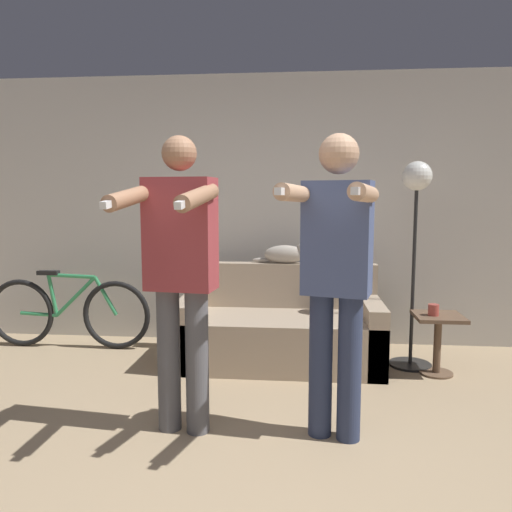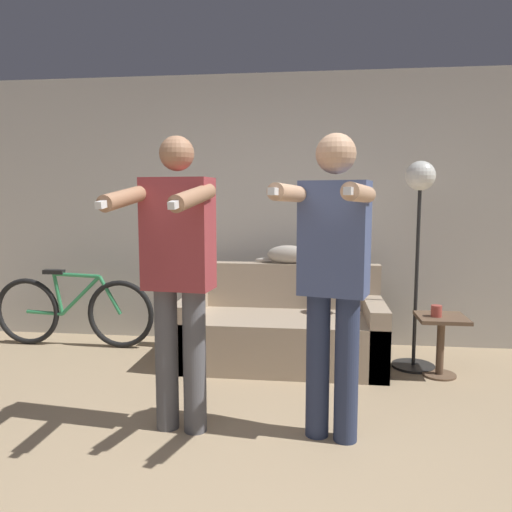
{
  "view_description": "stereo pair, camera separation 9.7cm",
  "coord_description": "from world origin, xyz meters",
  "px_view_note": "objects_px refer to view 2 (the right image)",
  "views": [
    {
      "loc": [
        0.28,
        -2.2,
        1.43
      ],
      "look_at": [
        -0.05,
        1.33,
        1.01
      ],
      "focal_mm": 35.0,
      "sensor_mm": 36.0,
      "label": 1
    },
    {
      "loc": [
        0.38,
        -2.19,
        1.43
      ],
      "look_at": [
        -0.05,
        1.33,
        1.01
      ],
      "focal_mm": 35.0,
      "sensor_mm": 36.0,
      "label": 2
    }
  ],
  "objects_px": {
    "person_right": "(333,268)",
    "couch": "(282,332)",
    "side_table": "(441,334)",
    "person_left": "(178,266)",
    "bicycle": "(73,311)",
    "floor_lamp": "(419,212)",
    "cup": "(436,311)",
    "cat": "(289,254)"
  },
  "relations": [
    {
      "from": "floor_lamp",
      "to": "bicycle",
      "type": "relative_size",
      "value": 1.08
    },
    {
      "from": "couch",
      "to": "bicycle",
      "type": "distance_m",
      "value": 2.04
    },
    {
      "from": "person_right",
      "to": "floor_lamp",
      "type": "bearing_deg",
      "value": 76.7
    },
    {
      "from": "person_left",
      "to": "bicycle",
      "type": "distance_m",
      "value": 2.29
    },
    {
      "from": "person_left",
      "to": "cup",
      "type": "xyz_separation_m",
      "value": [
        1.77,
        1.15,
        -0.49
      ]
    },
    {
      "from": "couch",
      "to": "person_left",
      "type": "relative_size",
      "value": 0.96
    },
    {
      "from": "cup",
      "to": "bicycle",
      "type": "bearing_deg",
      "value": 172.31
    },
    {
      "from": "cat",
      "to": "cup",
      "type": "distance_m",
      "value": 1.35
    },
    {
      "from": "person_right",
      "to": "floor_lamp",
      "type": "height_order",
      "value": "person_right"
    },
    {
      "from": "person_left",
      "to": "person_right",
      "type": "distance_m",
      "value": 0.91
    },
    {
      "from": "couch",
      "to": "floor_lamp",
      "type": "xyz_separation_m",
      "value": [
        1.12,
        0.01,
        1.04
      ]
    },
    {
      "from": "person_right",
      "to": "floor_lamp",
      "type": "xyz_separation_m",
      "value": [
        0.73,
        1.36,
        0.28
      ]
    },
    {
      "from": "couch",
      "to": "cat",
      "type": "relative_size",
      "value": 3.33
    },
    {
      "from": "cup",
      "to": "couch",
      "type": "bearing_deg",
      "value": 170.72
    },
    {
      "from": "couch",
      "to": "cup",
      "type": "xyz_separation_m",
      "value": [
        1.24,
        -0.2,
        0.26
      ]
    },
    {
      "from": "bicycle",
      "to": "person_right",
      "type": "bearing_deg",
      "value": -33.43
    },
    {
      "from": "side_table",
      "to": "person_left",
      "type": "bearing_deg",
      "value": -147.03
    },
    {
      "from": "side_table",
      "to": "bicycle",
      "type": "height_order",
      "value": "bicycle"
    },
    {
      "from": "bicycle",
      "to": "couch",
      "type": "bearing_deg",
      "value": -6.72
    },
    {
      "from": "person_right",
      "to": "bicycle",
      "type": "distance_m",
      "value": 2.97
    },
    {
      "from": "person_left",
      "to": "cat",
      "type": "relative_size",
      "value": 3.45
    },
    {
      "from": "person_right",
      "to": "side_table",
      "type": "xyz_separation_m",
      "value": [
        0.9,
        1.18,
        -0.69
      ]
    },
    {
      "from": "person_right",
      "to": "side_table",
      "type": "distance_m",
      "value": 1.63
    },
    {
      "from": "couch",
      "to": "person_left",
      "type": "distance_m",
      "value": 1.64
    },
    {
      "from": "bicycle",
      "to": "cup",
      "type": "bearing_deg",
      "value": -7.69
    },
    {
      "from": "bicycle",
      "to": "floor_lamp",
      "type": "bearing_deg",
      "value": -4.12
    },
    {
      "from": "person_left",
      "to": "cup",
      "type": "height_order",
      "value": "person_left"
    },
    {
      "from": "person_left",
      "to": "bicycle",
      "type": "height_order",
      "value": "person_left"
    },
    {
      "from": "side_table",
      "to": "cup",
      "type": "bearing_deg",
      "value": -151.65
    },
    {
      "from": "person_left",
      "to": "person_right",
      "type": "bearing_deg",
      "value": 6.32
    },
    {
      "from": "person_left",
      "to": "bicycle",
      "type": "bearing_deg",
      "value": 139.54
    },
    {
      "from": "person_right",
      "to": "side_table",
      "type": "height_order",
      "value": "person_right"
    },
    {
      "from": "couch",
      "to": "bicycle",
      "type": "xyz_separation_m",
      "value": [
        -2.02,
        0.24,
        0.07
      ]
    },
    {
      "from": "couch",
      "to": "cup",
      "type": "bearing_deg",
      "value": -9.28
    },
    {
      "from": "person_right",
      "to": "cat",
      "type": "relative_size",
      "value": 3.45
    },
    {
      "from": "person_left",
      "to": "couch",
      "type": "bearing_deg",
      "value": 75.01
    },
    {
      "from": "person_right",
      "to": "couch",
      "type": "bearing_deg",
      "value": 120.84
    },
    {
      "from": "side_table",
      "to": "bicycle",
      "type": "distance_m",
      "value": 3.34
    },
    {
      "from": "couch",
      "to": "floor_lamp",
      "type": "height_order",
      "value": "floor_lamp"
    },
    {
      "from": "floor_lamp",
      "to": "person_right",
      "type": "bearing_deg",
      "value": -118.21
    },
    {
      "from": "couch",
      "to": "side_table",
      "type": "bearing_deg",
      "value": -7.79
    },
    {
      "from": "person_right",
      "to": "cup",
      "type": "xyz_separation_m",
      "value": [
        0.85,
        1.15,
        -0.49
      ]
    }
  ]
}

